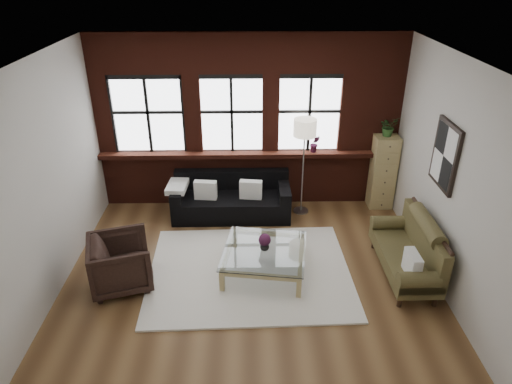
{
  "coord_description": "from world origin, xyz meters",
  "views": [
    {
      "loc": [
        -0.02,
        -5.48,
        4.31
      ],
      "look_at": [
        0.1,
        0.6,
        1.15
      ],
      "focal_mm": 32.0,
      "sensor_mm": 36.0,
      "label": 1
    }
  ],
  "objects_px": {
    "floor_lamp": "(303,164)",
    "coffee_table": "(264,261)",
    "dark_sofa": "(231,196)",
    "armchair": "(121,263)",
    "drawer_chest": "(382,171)",
    "vintage_settee": "(405,250)",
    "vase": "(265,246)"
  },
  "relations": [
    {
      "from": "coffee_table",
      "to": "vase",
      "type": "height_order",
      "value": "vase"
    },
    {
      "from": "dark_sofa",
      "to": "vintage_settee",
      "type": "xyz_separation_m",
      "value": [
        2.62,
        -1.84,
        0.06
      ]
    },
    {
      "from": "coffee_table",
      "to": "drawer_chest",
      "type": "bearing_deg",
      "value": 42.19
    },
    {
      "from": "vintage_settee",
      "to": "drawer_chest",
      "type": "bearing_deg",
      "value": 84.59
    },
    {
      "from": "floor_lamp",
      "to": "coffee_table",
      "type": "bearing_deg",
      "value": -112.47
    },
    {
      "from": "dark_sofa",
      "to": "armchair",
      "type": "height_order",
      "value": "armchair"
    },
    {
      "from": "vintage_settee",
      "to": "floor_lamp",
      "type": "xyz_separation_m",
      "value": [
        -1.32,
        1.94,
        0.54
      ]
    },
    {
      "from": "armchair",
      "to": "floor_lamp",
      "type": "bearing_deg",
      "value": -69.98
    },
    {
      "from": "drawer_chest",
      "to": "floor_lamp",
      "type": "relative_size",
      "value": 0.72
    },
    {
      "from": "armchair",
      "to": "floor_lamp",
      "type": "height_order",
      "value": "floor_lamp"
    },
    {
      "from": "dark_sofa",
      "to": "floor_lamp",
      "type": "xyz_separation_m",
      "value": [
        1.3,
        0.1,
        0.6
      ]
    },
    {
      "from": "vintage_settee",
      "to": "vase",
      "type": "xyz_separation_m",
      "value": [
        -2.08,
        0.11,
        0.02
      ]
    },
    {
      "from": "dark_sofa",
      "to": "armchair",
      "type": "bearing_deg",
      "value": -127.51
    },
    {
      "from": "vase",
      "to": "floor_lamp",
      "type": "xyz_separation_m",
      "value": [
        0.76,
        1.83,
        0.52
      ]
    },
    {
      "from": "vase",
      "to": "armchair",
      "type": "bearing_deg",
      "value": -172.71
    },
    {
      "from": "armchair",
      "to": "floor_lamp",
      "type": "relative_size",
      "value": 0.43
    },
    {
      "from": "dark_sofa",
      "to": "drawer_chest",
      "type": "bearing_deg",
      "value": 6.85
    },
    {
      "from": "coffee_table",
      "to": "floor_lamp",
      "type": "distance_m",
      "value": 2.13
    },
    {
      "from": "armchair",
      "to": "floor_lamp",
      "type": "distance_m",
      "value": 3.58
    },
    {
      "from": "armchair",
      "to": "coffee_table",
      "type": "bearing_deg",
      "value": -99.17
    },
    {
      "from": "armchair",
      "to": "coffee_table",
      "type": "xyz_separation_m",
      "value": [
        2.08,
        0.27,
        -0.19
      ]
    },
    {
      "from": "dark_sofa",
      "to": "drawer_chest",
      "type": "distance_m",
      "value": 2.87
    },
    {
      "from": "coffee_table",
      "to": "dark_sofa",
      "type": "bearing_deg",
      "value": 107.44
    },
    {
      "from": "vintage_settee",
      "to": "vase",
      "type": "distance_m",
      "value": 2.08
    },
    {
      "from": "vintage_settee",
      "to": "coffee_table",
      "type": "height_order",
      "value": "vintage_settee"
    },
    {
      "from": "dark_sofa",
      "to": "floor_lamp",
      "type": "bearing_deg",
      "value": 4.31
    },
    {
      "from": "floor_lamp",
      "to": "vase",
      "type": "bearing_deg",
      "value": -112.47
    },
    {
      "from": "dark_sofa",
      "to": "vase",
      "type": "height_order",
      "value": "dark_sofa"
    },
    {
      "from": "vintage_settee",
      "to": "armchair",
      "type": "xyz_separation_m",
      "value": [
        -4.16,
        -0.16,
        -0.06
      ]
    },
    {
      "from": "vase",
      "to": "drawer_chest",
      "type": "distance_m",
      "value": 3.1
    },
    {
      "from": "vase",
      "to": "floor_lamp",
      "type": "relative_size",
      "value": 0.07
    },
    {
      "from": "vase",
      "to": "drawer_chest",
      "type": "height_order",
      "value": "drawer_chest"
    }
  ]
}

